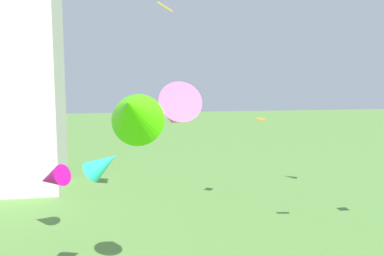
{
  "coord_description": "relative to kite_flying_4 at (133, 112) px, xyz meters",
  "views": [
    {
      "loc": [
        -4.9,
        2.35,
        9.63
      ],
      "look_at": [
        -1.7,
        20.22,
        7.43
      ],
      "focal_mm": 37.9,
      "sensor_mm": 36.0,
      "label": 1
    }
  ],
  "objects": [
    {
      "name": "kite_flying_9",
      "position": [
        1.71,
        4.62,
        -0.42
      ],
      "size": [
        1.64,
        2.66,
        2.33
      ],
      "rotation": [
        0.0,
        0.0,
        3.18
      ],
      "color": "#E835A8"
    },
    {
      "name": "kite_flying_11",
      "position": [
        2.46,
        14.6,
        5.15
      ],
      "size": [
        1.09,
        1.49,
        0.86
      ],
      "rotation": [
        0.0,
        0.0,
        4.61
      ],
      "color": "gold"
    },
    {
      "name": "kite_flying_4",
      "position": [
        0.0,
        0.0,
        0.0
      ],
      "size": [
        1.84,
        2.6,
        2.0
      ],
      "rotation": [
        0.0,
        0.0,
        6.12
      ],
      "color": "#48E006"
    },
    {
      "name": "kite_flying_6",
      "position": [
        9.48,
        16.91,
        -1.99
      ],
      "size": [
        0.89,
        0.95,
        0.19
      ],
      "rotation": [
        0.0,
        0.0,
        4.11
      ],
      "color": "orange"
    },
    {
      "name": "kite_flying_5",
      "position": [
        -1.02,
        5.62,
        -2.47
      ],
      "size": [
        1.79,
        1.43,
        1.46
      ],
      "rotation": [
        0.0,
        0.0,
        1.19
      ],
      "color": "#28C2B1"
    },
    {
      "name": "kite_flying_8",
      "position": [
        -4.35,
        14.13,
        -4.97
      ],
      "size": [
        2.47,
        2.32,
        1.8
      ],
      "rotation": [
        0.0,
        0.0,
        4.05
      ],
      "color": "#BF0D81"
    }
  ]
}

